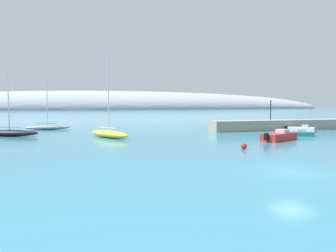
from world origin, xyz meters
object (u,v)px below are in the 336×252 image
at_px(sailboat_black_near_shore, 9,133).
at_px(motorboat_white_alongside_breakwater, 301,129).
at_px(harbor_lamp_post, 271,106).
at_px(mooring_buoy_red, 244,146).
at_px(motorboat_red_foreground, 279,136).
at_px(motorboat_teal_outer, 295,133).
at_px(sailboat_yellow_mid_mooring, 109,133).
at_px(sailboat_grey_outer_mooring, 48,127).

height_order(sailboat_black_near_shore, motorboat_white_alongside_breakwater, sailboat_black_near_shore).
xyz_separation_m(sailboat_black_near_shore, harbor_lamp_post, (39.32, -1.88, 3.42)).
relative_size(sailboat_black_near_shore, mooring_buoy_red, 14.61).
distance_m(motorboat_red_foreground, motorboat_teal_outer, 6.88).
height_order(sailboat_black_near_shore, mooring_buoy_red, sailboat_black_near_shore).
xyz_separation_m(sailboat_yellow_mid_mooring, harbor_lamp_post, (26.80, 3.75, 3.37)).
distance_m(sailboat_grey_outer_mooring, harbor_lamp_post, 37.27).
relative_size(sailboat_yellow_mid_mooring, motorboat_red_foreground, 1.90).
bearing_deg(harbor_lamp_post, sailboat_yellow_mid_mooring, -172.03).
xyz_separation_m(motorboat_red_foreground, motorboat_white_alongside_breakwater, (10.99, 9.34, -0.10)).
distance_m(sailboat_black_near_shore, mooring_buoy_red, 30.96).
bearing_deg(sailboat_black_near_shore, motorboat_teal_outer, 6.64).
xyz_separation_m(sailboat_yellow_mid_mooring, motorboat_teal_outer, (24.51, -5.19, -0.22)).
relative_size(sailboat_black_near_shore, sailboat_yellow_mid_mooring, 0.79).
height_order(sailboat_yellow_mid_mooring, sailboat_grey_outer_mooring, sailboat_yellow_mid_mooring).
relative_size(motorboat_teal_outer, mooring_buoy_red, 8.35).
height_order(motorboat_teal_outer, harbor_lamp_post, harbor_lamp_post).
relative_size(sailboat_yellow_mid_mooring, motorboat_white_alongside_breakwater, 2.75).
height_order(motorboat_white_alongside_breakwater, harbor_lamp_post, harbor_lamp_post).
relative_size(motorboat_red_foreground, motorboat_white_alongside_breakwater, 1.45).
height_order(sailboat_grey_outer_mooring, motorboat_white_alongside_breakwater, sailboat_grey_outer_mooring).
distance_m(sailboat_grey_outer_mooring, motorboat_red_foreground, 36.90).
bearing_deg(motorboat_teal_outer, motorboat_red_foreground, -113.27).
distance_m(sailboat_black_near_shore, motorboat_white_alongside_breakwater, 42.77).
relative_size(sailboat_yellow_mid_mooring, harbor_lamp_post, 3.00).
height_order(motorboat_white_alongside_breakwater, mooring_buoy_red, motorboat_white_alongside_breakwater).
bearing_deg(motorboat_white_alongside_breakwater, motorboat_red_foreground, -97.09).
xyz_separation_m(motorboat_red_foreground, motorboat_teal_outer, (5.61, 3.99, -0.16)).
bearing_deg(sailboat_yellow_mid_mooring, motorboat_red_foreground, 36.13).
bearing_deg(motorboat_teal_outer, sailboat_yellow_mid_mooring, -160.63).
bearing_deg(sailboat_grey_outer_mooring, mooring_buoy_red, -54.60).
relative_size(motorboat_white_alongside_breakwater, harbor_lamp_post, 1.09).
distance_m(sailboat_grey_outer_mooring, motorboat_teal_outer, 38.93).
relative_size(mooring_buoy_red, harbor_lamp_post, 0.16).
height_order(motorboat_red_foreground, mooring_buoy_red, motorboat_red_foreground).
xyz_separation_m(sailboat_grey_outer_mooring, motorboat_white_alongside_breakwater, (38.22, -15.55, -0.04)).
bearing_deg(motorboat_red_foreground, sailboat_black_near_shore, 129.59).
distance_m(sailboat_black_near_shore, sailboat_yellow_mid_mooring, 13.73).
relative_size(sailboat_yellow_mid_mooring, mooring_buoy_red, 18.42).
relative_size(sailboat_black_near_shore, motorboat_white_alongside_breakwater, 2.18).
relative_size(sailboat_grey_outer_mooring, motorboat_white_alongside_breakwater, 2.17).
height_order(motorboat_red_foreground, harbor_lamp_post, harbor_lamp_post).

